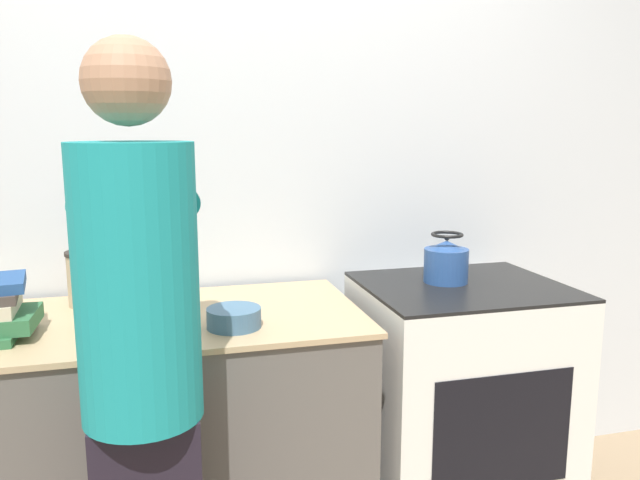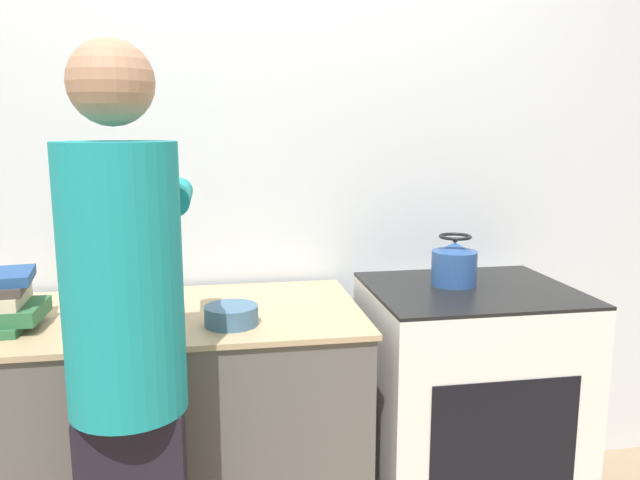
# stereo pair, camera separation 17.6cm
# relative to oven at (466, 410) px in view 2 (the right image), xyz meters

# --- Properties ---
(wall_back) EXTENTS (8.00, 0.05, 2.60)m
(wall_back) POSITION_rel_oven_xyz_m (-0.74, 0.43, 0.83)
(wall_back) COLOR silver
(wall_back) RESTS_ON ground_plane
(counter) EXTENTS (1.44, 0.70, 0.89)m
(counter) POSITION_rel_oven_xyz_m (-1.14, 0.03, -0.02)
(counter) COLOR #5B5651
(counter) RESTS_ON ground_plane
(oven) EXTENTS (0.72, 0.62, 0.94)m
(oven) POSITION_rel_oven_xyz_m (0.00, 0.00, 0.00)
(oven) COLOR silver
(oven) RESTS_ON ground_plane
(person) EXTENTS (0.33, 0.57, 1.71)m
(person) POSITION_rel_oven_xyz_m (-1.13, -0.50, 0.47)
(person) COLOR black
(person) RESTS_ON ground_plane
(cutting_board) EXTENTS (0.30, 0.18, 0.02)m
(cutting_board) POSITION_rel_oven_xyz_m (-1.16, -0.03, 0.43)
(cutting_board) COLOR tan
(cutting_board) RESTS_ON counter
(knife) EXTENTS (0.23, 0.07, 0.01)m
(knife) POSITION_rel_oven_xyz_m (-1.21, -0.02, 0.45)
(knife) COLOR silver
(knife) RESTS_ON cutting_board
(kettle) EXTENTS (0.16, 0.16, 0.19)m
(kettle) POSITION_rel_oven_xyz_m (-0.05, 0.06, 0.55)
(kettle) COLOR #284C8C
(kettle) RESTS_ON oven
(bowl_prep) EXTENTS (0.17, 0.17, 0.06)m
(bowl_prep) POSITION_rel_oven_xyz_m (-0.86, -0.14, 0.46)
(bowl_prep) COLOR #426684
(bowl_prep) RESTS_ON counter
(canister_jar) EXTENTS (0.15, 0.15, 0.19)m
(canister_jar) POSITION_rel_oven_xyz_m (-1.31, 0.24, 0.52)
(canister_jar) COLOR tan
(canister_jar) RESTS_ON counter
(book_stack) EXTENTS (0.22, 0.28, 0.17)m
(book_stack) POSITION_rel_oven_xyz_m (-1.56, -0.05, 0.51)
(book_stack) COLOR #2D663D
(book_stack) RESTS_ON counter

